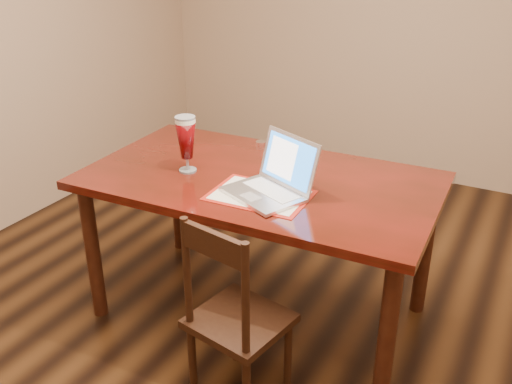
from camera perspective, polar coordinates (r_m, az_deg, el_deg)
The scene contains 3 objects.
ground at distance 3.07m, azimuth 1.93°, elevation -14.67°, with size 5.00×5.00×0.00m, color black.
dining_table at distance 2.89m, azimuth 0.26°, elevation -0.13°, with size 1.79×1.05×1.11m.
dining_chair at distance 2.51m, azimuth -2.12°, elevation -12.53°, with size 0.45×0.44×0.92m.
Camera 1 is at (1.02, -2.13, 1.97)m, focal length 40.00 mm.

